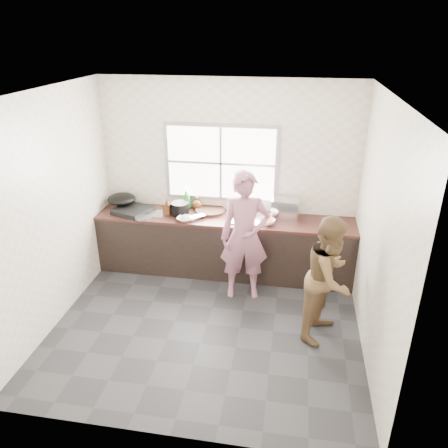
% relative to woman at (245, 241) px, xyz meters
% --- Properties ---
extents(floor, '(3.60, 3.20, 0.01)m').
position_rel_woman_xyz_m(floor, '(-0.35, -0.74, -0.80)').
color(floor, '#29292C').
rests_on(floor, ground).
extents(ceiling, '(3.60, 3.20, 0.01)m').
position_rel_woman_xyz_m(ceiling, '(-0.35, -0.74, 1.91)').
color(ceiling, silver).
rests_on(ceiling, wall_back).
extents(wall_back, '(3.60, 0.01, 2.70)m').
position_rel_woman_xyz_m(wall_back, '(-0.35, 0.87, 0.55)').
color(wall_back, silver).
rests_on(wall_back, ground).
extents(wall_left, '(0.01, 3.20, 2.70)m').
position_rel_woman_xyz_m(wall_left, '(-2.16, -0.74, 0.55)').
color(wall_left, beige).
rests_on(wall_left, ground).
extents(wall_right, '(0.01, 3.20, 2.70)m').
position_rel_woman_xyz_m(wall_right, '(1.45, -0.74, 0.55)').
color(wall_right, beige).
rests_on(wall_right, ground).
extents(wall_front, '(3.60, 0.01, 2.70)m').
position_rel_woman_xyz_m(wall_front, '(-0.35, -2.34, 0.55)').
color(wall_front, beige).
rests_on(wall_front, ground).
extents(cabinet, '(3.60, 0.62, 0.82)m').
position_rel_woman_xyz_m(cabinet, '(-0.35, 0.55, -0.39)').
color(cabinet, black).
rests_on(cabinet, floor).
extents(countertop, '(3.60, 0.64, 0.04)m').
position_rel_woman_xyz_m(countertop, '(-0.35, 0.55, 0.04)').
color(countertop, '#381C17').
rests_on(countertop, cabinet).
extents(sink, '(0.55, 0.45, 0.02)m').
position_rel_woman_xyz_m(sink, '(-0.00, 0.55, 0.07)').
color(sink, silver).
rests_on(sink, countertop).
extents(faucet, '(0.02, 0.02, 0.30)m').
position_rel_woman_xyz_m(faucet, '(-0.00, 0.75, 0.21)').
color(faucet, silver).
rests_on(faucet, countertop).
extents(window_frame, '(1.60, 0.05, 1.10)m').
position_rel_woman_xyz_m(window_frame, '(-0.45, 0.85, 0.75)').
color(window_frame, '#9EA0A5').
rests_on(window_frame, wall_back).
extents(window_glazing, '(1.50, 0.01, 1.00)m').
position_rel_woman_xyz_m(window_glazing, '(-0.45, 0.83, 0.75)').
color(window_glazing, white).
rests_on(window_glazing, window_frame).
extents(woman, '(0.64, 0.48, 1.60)m').
position_rel_woman_xyz_m(woman, '(0.00, 0.00, 0.00)').
color(woman, '#AF6981').
rests_on(woman, floor).
extents(person_side, '(0.80, 0.88, 1.47)m').
position_rel_woman_xyz_m(person_side, '(1.03, -0.64, -0.06)').
color(person_side, brown).
rests_on(person_side, floor).
extents(cutting_board, '(0.50, 0.50, 0.04)m').
position_rel_woman_xyz_m(cutting_board, '(-0.59, 0.70, 0.08)').
color(cutting_board, black).
rests_on(cutting_board, countertop).
extents(cleaver, '(0.24, 0.23, 0.01)m').
position_rel_woman_xyz_m(cleaver, '(-0.71, 0.44, 0.10)').
color(cleaver, silver).
rests_on(cleaver, cutting_board).
extents(bowl_mince, '(0.23, 0.23, 0.05)m').
position_rel_woman_xyz_m(bowl_mince, '(-0.87, 0.35, 0.09)').
color(bowl_mince, white).
rests_on(bowl_mince, countertop).
extents(bowl_crabs, '(0.21, 0.21, 0.06)m').
position_rel_woman_xyz_m(bowl_crabs, '(0.25, 0.43, 0.09)').
color(bowl_crabs, white).
rests_on(bowl_crabs, countertop).
extents(bowl_held, '(0.23, 0.23, 0.07)m').
position_rel_woman_xyz_m(bowl_held, '(-0.10, 0.57, 0.10)').
color(bowl_held, white).
rests_on(bowl_held, countertop).
extents(black_pot, '(0.27, 0.27, 0.18)m').
position_rel_woman_xyz_m(black_pot, '(-0.98, 0.54, 0.15)').
color(black_pot, black).
rests_on(black_pot, countertop).
extents(plate_food, '(0.28, 0.28, 0.02)m').
position_rel_woman_xyz_m(plate_food, '(-1.04, 0.78, 0.07)').
color(plate_food, white).
rests_on(plate_food, countertop).
extents(bottle_green, '(0.15, 0.15, 0.32)m').
position_rel_woman_xyz_m(bottle_green, '(-0.95, 0.78, 0.22)').
color(bottle_green, green).
rests_on(bottle_green, countertop).
extents(bottle_brown_tall, '(0.11, 0.11, 0.21)m').
position_rel_woman_xyz_m(bottle_brown_tall, '(-1.17, 0.53, 0.17)').
color(bottle_brown_tall, '#3D210F').
rests_on(bottle_brown_tall, countertop).
extents(bottle_brown_short, '(0.16, 0.16, 0.18)m').
position_rel_woman_xyz_m(bottle_brown_short, '(-0.79, 0.78, 0.15)').
color(bottle_brown_short, '#4A2E12').
rests_on(bottle_brown_short, countertop).
extents(glass_jar, '(0.07, 0.07, 0.09)m').
position_rel_woman_xyz_m(glass_jar, '(-1.07, 0.57, 0.11)').
color(glass_jar, white).
rests_on(glass_jar, countertop).
extents(burner, '(0.57, 0.57, 0.07)m').
position_rel_woman_xyz_m(burner, '(-1.67, 0.50, 0.10)').
color(burner, black).
rests_on(burner, countertop).
extents(wok, '(0.46, 0.46, 0.15)m').
position_rel_woman_xyz_m(wok, '(-1.89, 0.65, 0.20)').
color(wok, black).
rests_on(wok, burner).
extents(dish_rack, '(0.38, 0.28, 0.27)m').
position_rel_woman_xyz_m(dish_rack, '(0.48, 0.68, 0.20)').
color(dish_rack, silver).
rests_on(dish_rack, countertop).
extents(pot_lid_left, '(0.27, 0.27, 0.01)m').
position_rel_woman_xyz_m(pot_lid_left, '(-1.46, 0.34, 0.07)').
color(pot_lid_left, '#B3B6BA').
rests_on(pot_lid_left, countertop).
extents(pot_lid_right, '(0.35, 0.35, 0.01)m').
position_rel_woman_xyz_m(pot_lid_right, '(-1.29, 0.49, 0.07)').
color(pot_lid_right, silver).
rests_on(pot_lid_right, countertop).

